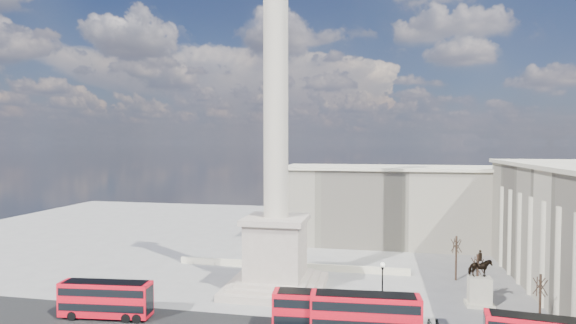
# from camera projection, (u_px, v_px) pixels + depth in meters

# --- Properties ---
(ground) EXTENTS (180.00, 180.00, 0.00)m
(ground) POSITION_uv_depth(u_px,v_px,m) (268.00, 301.00, 61.29)
(ground) COLOR gray
(ground) RESTS_ON ground
(nelsons_column) EXTENTS (14.00, 14.00, 49.85)m
(nelsons_column) POSITION_uv_depth(u_px,v_px,m) (276.00, 202.00, 65.65)
(nelsons_column) COLOR #AFA192
(nelsons_column) RESTS_ON ground
(balustrade_wall) EXTENTS (40.00, 0.60, 1.10)m
(balustrade_wall) POSITION_uv_depth(u_px,v_px,m) (290.00, 266.00, 76.94)
(balustrade_wall) COLOR beige
(balustrade_wall) RESTS_ON ground
(building_northeast) EXTENTS (51.00, 17.00, 16.60)m
(building_northeast) POSITION_uv_depth(u_px,v_px,m) (403.00, 205.00, 96.19)
(building_northeast) COLOR #B9B097
(building_northeast) RESTS_ON ground
(red_bus_a) EXTENTS (11.45, 3.64, 4.56)m
(red_bus_a) POSITION_uv_depth(u_px,v_px,m) (106.00, 299.00, 55.24)
(red_bus_a) COLOR red
(red_bus_a) RESTS_ON ground
(red_bus_b) EXTENTS (12.24, 3.56, 4.90)m
(red_bus_b) POSITION_uv_depth(u_px,v_px,m) (366.00, 315.00, 49.74)
(red_bus_b) COLOR red
(red_bus_b) RESTS_ON ground
(red_bus_c) EXTENTS (11.87, 3.49, 4.75)m
(red_bus_c) POSITION_uv_depth(u_px,v_px,m) (325.00, 312.00, 50.82)
(red_bus_c) COLOR red
(red_bus_c) RESTS_ON ground
(victorian_lamp) EXTENTS (0.59, 0.59, 6.88)m
(victorian_lamp) POSITION_uv_depth(u_px,v_px,m) (382.00, 285.00, 55.39)
(victorian_lamp) COLOR black
(victorian_lamp) RESTS_ON ground
(equestrian_statue) EXTENTS (3.55, 2.66, 7.51)m
(equestrian_statue) POSITION_uv_depth(u_px,v_px,m) (480.00, 287.00, 59.32)
(equestrian_statue) COLOR beige
(equestrian_statue) RESTS_ON ground
(bare_tree_near) EXTENTS (1.58, 1.58, 6.93)m
(bare_tree_near) POSITION_uv_depth(u_px,v_px,m) (540.00, 284.00, 51.27)
(bare_tree_near) COLOR #332319
(bare_tree_near) RESTS_ON ground
(bare_tree_mid) EXTENTS (1.89, 1.89, 7.16)m
(bare_tree_mid) POSITION_uv_depth(u_px,v_px,m) (478.00, 263.00, 59.61)
(bare_tree_mid) COLOR #332319
(bare_tree_mid) RESTS_ON ground
(bare_tree_far) EXTENTS (1.80, 1.80, 7.36)m
(bare_tree_far) POSITION_uv_depth(u_px,v_px,m) (456.00, 244.00, 70.38)
(bare_tree_far) COLOR #332319
(bare_tree_far) RESTS_ON ground
(pedestrian_crossing) EXTENTS (1.18, 1.05, 1.92)m
(pedestrian_crossing) POSITION_uv_depth(u_px,v_px,m) (308.00, 296.00, 60.64)
(pedestrian_crossing) COLOR black
(pedestrian_crossing) RESTS_ON ground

